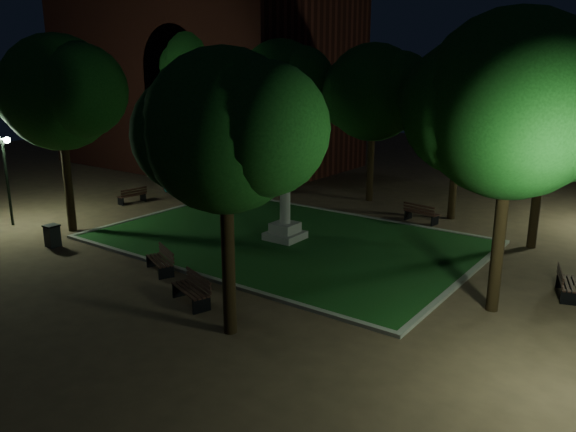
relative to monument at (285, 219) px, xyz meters
name	(u,v)px	position (x,y,z in m)	size (l,w,h in m)	color
ground	(255,253)	(0.00, -2.00, -0.96)	(80.00, 80.00, 0.00)	#4D3928
lawn	(285,240)	(0.00, 0.00, -0.92)	(15.00, 10.00, 0.08)	#164216
lawn_kerb	(285,239)	(0.00, 0.00, -0.90)	(15.40, 10.40, 0.12)	slate
monument	(285,219)	(0.00, 0.00, 0.00)	(1.40, 1.40, 3.20)	gray
building_main	(204,61)	(-15.86, 11.79, 6.42)	(20.00, 12.00, 15.00)	#451A13
tree_west	(60,93)	(-8.41, -4.38, 5.05)	(5.92, 4.83, 8.42)	black
tree_north_wl	(282,82)	(-5.23, 6.82, 5.27)	(5.55, 4.53, 8.50)	black
tree_north_er	(462,99)	(4.44, 7.50, 4.69)	(5.82, 4.75, 8.03)	black
tree_ne	(549,118)	(8.64, 5.17, 4.22)	(5.56, 4.54, 7.45)	black
tree_east	(517,105)	(9.21, -1.84, 5.12)	(6.39, 5.21, 8.69)	black
tree_se	(227,132)	(3.80, -7.57, 4.56)	(5.13, 4.19, 7.62)	black
tree_nw	(209,65)	(-11.57, 7.79, 6.12)	(6.48, 5.29, 9.73)	black
tree_far_north	(375,93)	(-0.46, 8.44, 4.78)	(6.14, 5.01, 8.25)	black
lamppost_sw	(5,163)	(-11.53, -5.48, 1.94)	(1.18, 0.28, 4.08)	black
lamppost_nw	(220,133)	(-11.64, 8.73, 1.88)	(1.18, 0.28, 3.99)	black
bench_near_left	(161,261)	(-1.38, -5.52, -0.55)	(1.68, 1.15, 0.87)	black
bench_near_right	(193,290)	(1.49, -6.81, -0.52)	(1.78, 1.11, 0.92)	black
bench_left_side	(132,196)	(-10.43, 0.49, -0.56)	(0.72, 1.59, 0.84)	black
bench_right_side	(566,284)	(10.66, 0.59, -0.55)	(0.97, 1.67, 0.87)	black
bench_far_side	(421,214)	(3.44, 6.00, -0.53)	(1.72, 0.84, 0.91)	black
trash_bin	(52,236)	(-7.14, -6.17, -0.50)	(0.54, 0.54, 0.91)	black
bicycle	(171,187)	(-10.44, 3.24, -0.54)	(0.55, 1.57, 0.82)	black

